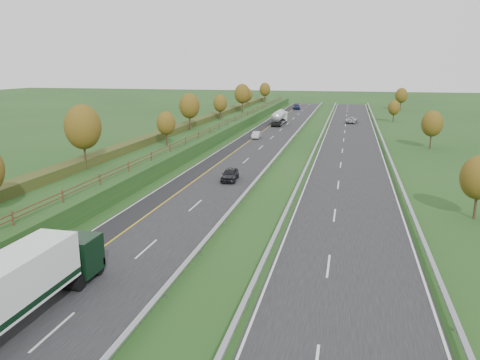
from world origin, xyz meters
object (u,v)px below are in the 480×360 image
object	(u,v)px
car_dark_near	(230,174)
car_small_far	(297,107)
car_silver_mid	(256,135)
car_oncoming	(352,120)
road_tanker	(279,117)
box_lorry	(0,297)

from	to	relation	value
car_dark_near	car_small_far	distance (m)	100.34
car_silver_mid	car_small_far	bearing A→B (deg)	87.28
car_silver_mid	car_oncoming	world-z (taller)	car_oncoming
car_silver_mid	car_small_far	distance (m)	65.26
car_dark_near	car_oncoming	bearing A→B (deg)	72.59
road_tanker	car_silver_mid	distance (m)	23.40
car_silver_mid	car_small_far	xyz separation A→B (m)	(0.53, 65.25, 0.14)
box_lorry	car_dark_near	xyz separation A→B (m)	(2.93, 36.28, -1.52)
car_small_far	car_silver_mid	bearing A→B (deg)	-96.18
box_lorry	car_silver_mid	bearing A→B (deg)	90.56
car_oncoming	box_lorry	bearing A→B (deg)	87.32
box_lorry	car_small_far	xyz separation A→B (m)	(-0.17, 136.57, -1.48)
car_small_far	road_tanker	bearing A→B (deg)	-94.98
car_silver_mid	car_small_far	world-z (taller)	car_small_far
box_lorry	car_oncoming	world-z (taller)	box_lorry
road_tanker	car_oncoming	size ratio (longest dim) A/B	2.15
box_lorry	road_tanker	world-z (taller)	box_lorry
car_dark_near	car_silver_mid	world-z (taller)	car_dark_near
box_lorry	road_tanker	size ratio (longest dim) A/B	1.45
road_tanker	car_silver_mid	bearing A→B (deg)	-92.62
box_lorry	car_dark_near	size ratio (longest dim) A/B	3.59
car_silver_mid	car_oncoming	bearing A→B (deg)	56.85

